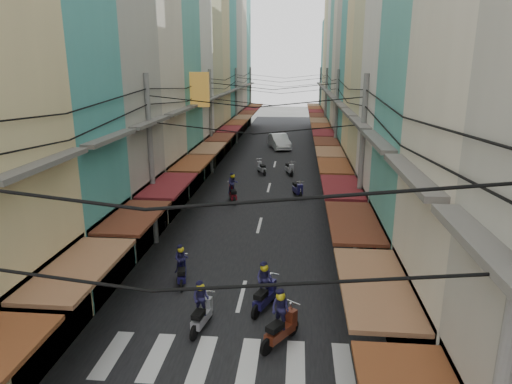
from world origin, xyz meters
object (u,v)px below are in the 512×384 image
Objects in this scene: traffic_sign at (402,288)px; market_umbrella at (397,238)px; bicycle at (423,271)px; white_car at (279,149)px.

market_umbrella is at bearing 80.46° from traffic_sign.
bicycle is at bearing 49.23° from market_umbrella.
white_car is 29.92m from bicycle.
white_car is 3.01× the size of bicycle.
bicycle is 3.36m from market_umbrella.
traffic_sign is (5.09, -35.18, 2.30)m from white_car.
market_umbrella is at bearing -94.33° from white_car.
market_umbrella is at bearing 142.89° from bicycle.
traffic_sign reaches higher than white_car.
white_car is 35.62m from traffic_sign.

